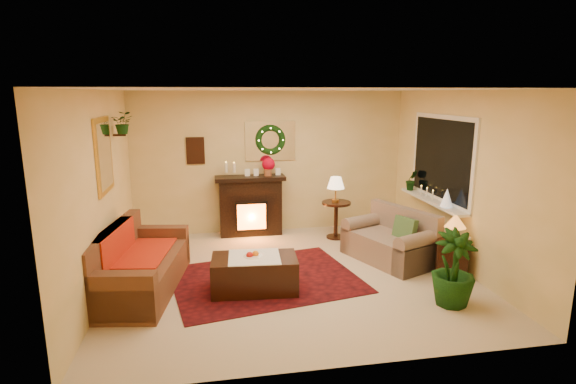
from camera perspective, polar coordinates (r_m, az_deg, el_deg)
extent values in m
plane|color=beige|center=(6.54, 0.54, -10.55)|extent=(5.00, 5.00, 0.00)
plane|color=white|center=(6.02, 0.59, 12.88)|extent=(5.00, 5.00, 0.00)
plane|color=#EFD88C|center=(8.34, -2.26, 3.78)|extent=(5.00, 5.00, 0.00)
plane|color=#EFD88C|center=(4.03, 6.44, -5.78)|extent=(5.00, 5.00, 0.00)
plane|color=#EFD88C|center=(6.21, -22.76, -0.20)|extent=(4.50, 4.50, 0.00)
plane|color=#EFD88C|center=(7.04, 21.01, 1.35)|extent=(4.50, 4.50, 0.00)
cube|color=#590B05|center=(6.41, -2.87, -11.00)|extent=(2.81, 2.31, 0.01)
cube|color=brown|center=(6.25, -18.16, -8.09)|extent=(1.16, 2.09, 0.85)
cube|color=red|center=(6.42, -18.26, -7.30)|extent=(0.73, 1.18, 0.02)
cube|color=black|center=(8.24, -4.79, -1.68)|extent=(1.12, 0.36, 1.02)
sphere|color=#BF001E|center=(8.13, -2.50, 3.56)|extent=(0.24, 0.24, 0.24)
cylinder|color=white|center=(8.08, -7.87, 3.11)|extent=(0.06, 0.06, 0.18)
cylinder|color=beige|center=(8.03, -6.85, 3.08)|extent=(0.06, 0.06, 0.17)
cube|color=white|center=(8.27, -2.27, 6.50)|extent=(0.92, 0.02, 0.72)
torus|color=#194719|center=(8.22, -2.23, 6.62)|extent=(0.55, 0.11, 0.55)
cube|color=#381E11|center=(8.21, -11.67, 5.17)|extent=(0.32, 0.03, 0.48)
cube|color=gold|center=(6.42, -22.35, 4.31)|extent=(0.03, 0.84, 1.00)
imported|color=#194719|center=(7.10, -20.13, 6.97)|extent=(0.33, 0.28, 0.36)
cube|color=tan|center=(7.14, 12.72, -5.27)|extent=(1.27, 1.59, 0.80)
cube|color=white|center=(7.46, 18.91, 4.04)|extent=(0.03, 1.86, 1.36)
cube|color=black|center=(7.46, 18.81, 4.04)|extent=(0.02, 1.70, 1.22)
cube|color=white|center=(7.54, 17.85, -1.08)|extent=(0.22, 1.86, 0.04)
cone|color=silver|center=(7.07, 19.52, -0.66)|extent=(0.18, 0.18, 0.27)
imported|color=#134D1C|center=(8.13, 15.42, 1.58)|extent=(0.26, 0.21, 0.47)
cylinder|color=#553318|center=(8.10, 6.10, -3.60)|extent=(0.66, 0.66, 0.67)
cone|color=beige|center=(7.93, 6.07, 0.19)|extent=(0.30, 0.30, 0.46)
cube|color=#4D1C10|center=(6.91, 20.03, -7.66)|extent=(0.54, 0.54, 0.50)
cone|color=#FFAF18|center=(6.74, 20.46, -3.94)|extent=(0.30, 0.30, 0.43)
cube|color=#4C2B20|center=(6.01, -4.27, -10.55)|extent=(1.15, 0.69, 0.47)
cylinder|color=white|center=(5.94, -4.50, -8.35)|extent=(0.25, 0.25, 0.06)
imported|color=black|center=(5.90, 20.25, -9.28)|extent=(1.76, 1.76, 2.82)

